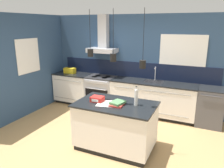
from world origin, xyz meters
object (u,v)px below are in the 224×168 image
Objects in this scene: dishwasher at (210,107)px; book_stack at (117,103)px; red_supply_box at (97,99)px; yellow_toolbox at (70,70)px; bottle_on_island at (136,97)px; oven_range at (101,92)px.

dishwasher is 2.51m from book_stack.
yellow_toolbox reaches higher than red_supply_box.
bottle_on_island is 1.06× the size of yellow_toolbox.
bottle_on_island is 0.36m from book_stack.
red_supply_box is at bearing -44.15° from yellow_toolbox.
yellow_toolbox is at bearing 179.77° from oven_range.
yellow_toolbox is (-1.06, 0.00, 0.54)m from oven_range.
dishwasher is 2.79m from red_supply_box.
dishwasher is at bearing -0.00° from yellow_toolbox.
bottle_on_island is at bearing 22.03° from book_stack.
bottle_on_island is 1.55× the size of red_supply_box.
bottle_on_island reaches higher than yellow_toolbox.
yellow_toolbox is (-3.94, 0.00, 0.54)m from dishwasher.
book_stack is at bearing -1.52° from red_supply_box.
dishwasher is 2.63× the size of book_stack.
oven_range is 2.63× the size of book_stack.
red_supply_box is (0.87, -1.87, 0.50)m from oven_range.
yellow_toolbox is at bearing 180.00° from dishwasher.
oven_range is 2.12m from red_supply_box.
bottle_on_island is at bearing -125.87° from dishwasher.
yellow_toolbox is (-2.36, 1.89, 0.05)m from book_stack.
red_supply_box is (-0.43, 0.01, 0.02)m from book_stack.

